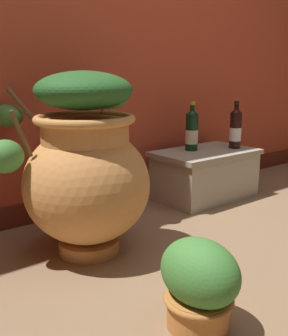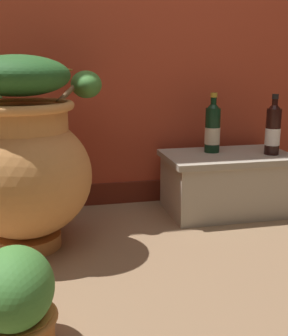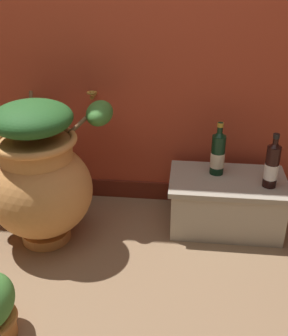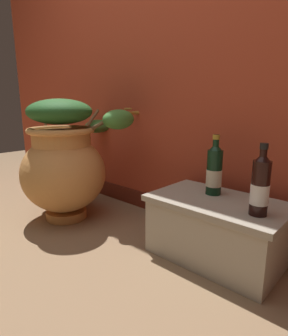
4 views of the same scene
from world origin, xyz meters
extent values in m
plane|color=#896B4C|center=(0.00, 0.00, 0.00)|extent=(7.00, 7.00, 0.00)
cube|color=#B74228|center=(0.00, 1.20, 1.30)|extent=(4.40, 0.20, 2.60)
cube|color=maroon|center=(0.00, 1.10, 0.06)|extent=(4.40, 0.02, 0.12)
cylinder|color=#B28433|center=(-0.29, 1.05, 0.71)|extent=(0.02, 0.10, 0.02)
torus|color=#B28433|center=(-0.29, 1.00, 0.74)|extent=(0.06, 0.06, 0.01)
cylinder|color=#D68E4C|center=(-0.50, 0.60, 0.03)|extent=(0.27, 0.27, 0.06)
ellipsoid|color=#D68E4C|center=(-0.50, 0.60, 0.32)|extent=(0.56, 0.56, 0.51)
cylinder|color=#D68E4C|center=(-0.50, 0.60, 0.55)|extent=(0.38, 0.38, 0.11)
torus|color=#D68E4C|center=(-0.50, 0.60, 0.61)|extent=(0.43, 0.43, 0.04)
cylinder|color=brown|center=(-0.28, 0.78, 0.66)|extent=(0.16, 0.18, 0.13)
ellipsoid|color=#428438|center=(-0.21, 0.84, 0.68)|extent=(0.14, 0.24, 0.13)
cylinder|color=brown|center=(-0.62, 0.91, 0.62)|extent=(0.10, 0.27, 0.23)
ellipsoid|color=#428438|center=(-0.67, 1.03, 0.60)|extent=(0.14, 0.23, 0.11)
cylinder|color=brown|center=(-0.76, 0.64, 0.56)|extent=(0.08, 0.03, 0.19)
ellipsoid|color=#428438|center=(-0.83, 0.65, 0.48)|extent=(0.15, 0.14, 0.13)
ellipsoid|color=#235623|center=(-0.50, 0.60, 0.73)|extent=(0.41, 0.41, 0.16)
cube|color=#B2A893|center=(0.52, 0.84, 0.16)|extent=(0.63, 0.39, 0.31)
cube|color=#A09785|center=(0.52, 0.84, 0.30)|extent=(0.66, 0.41, 0.03)
cylinder|color=black|center=(0.45, 0.90, 0.43)|extent=(0.08, 0.08, 0.23)
cone|color=black|center=(0.45, 0.90, 0.56)|extent=(0.08, 0.08, 0.04)
cylinder|color=black|center=(0.45, 0.90, 0.59)|extent=(0.03, 0.03, 0.08)
cylinder|color=#B7932D|center=(0.45, 0.90, 0.61)|extent=(0.04, 0.04, 0.02)
cylinder|color=beige|center=(0.45, 0.90, 0.40)|extent=(0.08, 0.08, 0.09)
cylinder|color=black|center=(0.73, 0.78, 0.43)|extent=(0.08, 0.08, 0.24)
cone|color=black|center=(0.73, 0.78, 0.56)|extent=(0.08, 0.08, 0.04)
cylinder|color=black|center=(0.73, 0.78, 0.59)|extent=(0.03, 0.03, 0.07)
cylinder|color=black|center=(0.73, 0.78, 0.61)|extent=(0.03, 0.03, 0.02)
cylinder|color=silver|center=(0.73, 0.78, 0.41)|extent=(0.08, 0.08, 0.09)
camera|label=1|loc=(-1.35, -0.89, 0.80)|focal=42.65mm
camera|label=2|loc=(-0.39, -1.19, 0.78)|focal=45.70mm
camera|label=3|loc=(0.27, -1.29, 1.46)|focal=44.94mm
camera|label=4|loc=(1.14, -0.38, 0.78)|focal=29.89mm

